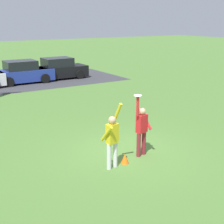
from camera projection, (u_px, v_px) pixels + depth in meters
The scene contains 7 objects.
ground_plane at pixel (126, 151), 11.10m from camera, with size 120.00×120.00×0.00m, color #4C7533.
person_catcher at pixel (142, 127), 10.52m from camera, with size 0.57×0.49×2.08m.
person_defender at pixel (112, 138), 9.61m from camera, with size 0.60×0.51×2.04m.
frisbee_disc at pixel (138, 96), 10.06m from camera, with size 0.25×0.25×0.02m, color white.
parked_car_blue at pixel (23, 73), 22.77m from camera, with size 4.10×2.04×1.59m.
parked_car_black at pixel (59, 69), 24.41m from camera, with size 4.10×2.04×1.59m.
field_cone_orange at pixel (125, 158), 10.15m from camera, with size 0.26×0.26×0.32m, color orange.
Camera 1 is at (-5.92, -8.42, 4.40)m, focal length 51.56 mm.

